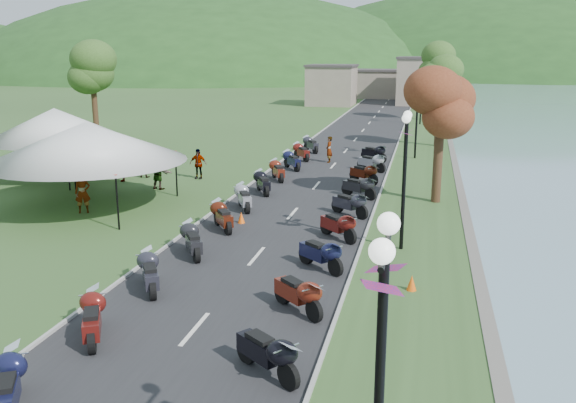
# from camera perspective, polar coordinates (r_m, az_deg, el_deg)

# --- Properties ---
(road) EXTENTS (7.00, 120.00, 0.02)m
(road) POSITION_cam_1_polar(r_m,az_deg,el_deg) (44.82, 5.42, 4.73)
(road) COLOR #272729
(road) RESTS_ON ground
(hills_backdrop) EXTENTS (360.00, 120.00, 76.00)m
(hills_backdrop) POSITION_cam_1_polar(r_m,az_deg,el_deg) (204.08, 11.50, 11.71)
(hills_backdrop) COLOR #285621
(hills_backdrop) RESTS_ON ground
(far_building) EXTENTS (18.00, 16.00, 5.00)m
(far_building) POSITION_cam_1_polar(r_m,az_deg,el_deg) (89.33, 8.05, 10.86)
(far_building) COLOR gray
(far_building) RESTS_ON ground
(moto_row_left) EXTENTS (2.60, 45.67, 1.10)m
(moto_row_left) POSITION_cam_1_polar(r_m,az_deg,el_deg) (23.51, -7.59, -2.51)
(moto_row_left) COLOR #331411
(moto_row_left) RESTS_ON ground
(moto_row_right) EXTENTS (2.60, 34.01, 1.10)m
(moto_row_right) POSITION_cam_1_polar(r_m,az_deg,el_deg) (25.44, 5.07, -1.16)
(moto_row_right) COLOR #331411
(moto_row_right) RESTS_ON ground
(vendor_tent_main) EXTENTS (6.05, 6.05, 4.00)m
(vendor_tent_main) POSITION_cam_1_polar(r_m,az_deg,el_deg) (29.61, -18.19, 3.22)
(vendor_tent_main) COLOR silver
(vendor_tent_main) RESTS_ON ground
(vendor_tent_side) EXTENTS (5.18, 5.18, 4.00)m
(vendor_tent_side) POSITION_cam_1_polar(r_m,az_deg,el_deg) (37.31, -20.79, 5.11)
(vendor_tent_side) COLOR silver
(vendor_tent_side) RESTS_ON ground
(tree_lakeside) EXTENTS (2.60, 2.60, 7.22)m
(tree_lakeside) POSITION_cam_1_polar(r_m,az_deg,el_deg) (29.79, 14.02, 6.71)
(tree_lakeside) COLOR #406927
(tree_lakeside) RESTS_ON ground
(pedestrian_a) EXTENTS (0.83, 0.76, 1.86)m
(pedestrian_a) POSITION_cam_1_polar(r_m,az_deg,el_deg) (29.17, -18.52, -0.99)
(pedestrian_a) COLOR slate
(pedestrian_a) RESTS_ON ground
(pedestrian_b) EXTENTS (0.76, 0.42, 1.56)m
(pedestrian_b) POSITION_cam_1_polar(r_m,az_deg,el_deg) (36.36, -13.35, 2.23)
(pedestrian_b) COLOR slate
(pedestrian_b) RESTS_ON ground
(pedestrian_c) EXTENTS (0.97, 1.29, 1.85)m
(pedestrian_c) POSITION_cam_1_polar(r_m,az_deg,el_deg) (35.53, -15.24, 1.84)
(pedestrian_c) COLOR slate
(pedestrian_c) RESTS_ON ground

